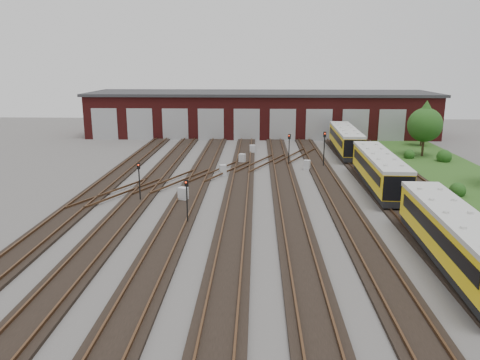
{
  "coord_description": "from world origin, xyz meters",
  "views": [
    {
      "loc": [
        -0.5,
        -30.93,
        10.75
      ],
      "look_at": [
        -1.79,
        3.48,
        2.0
      ],
      "focal_mm": 35.0,
      "sensor_mm": 36.0,
      "label": 1
    }
  ],
  "objects": [
    {
      "name": "bush_1",
      "position": [
        16.82,
        22.04,
        0.61
      ],
      "size": [
        1.22,
        1.22,
        1.22
      ],
      "primitive_type": "sphere",
      "color": "#1B4213",
      "rests_on": "ground"
    },
    {
      "name": "signal_mast_2",
      "position": [
        2.86,
        17.83,
        2.14
      ],
      "size": [
        0.3,
        0.29,
        3.37
      ],
      "rotation": [
        0.0,
        0.0,
        -0.43
      ],
      "color": "black",
      "rests_on": "ground"
    },
    {
      "name": "signal_mast_3",
      "position": [
        6.43,
        17.03,
        2.38
      ],
      "size": [
        0.28,
        0.26,
        3.74
      ],
      "rotation": [
        0.0,
        0.0,
        0.02
      ],
      "color": "black",
      "rests_on": "ground"
    },
    {
      "name": "tree_1",
      "position": [
        20.85,
        30.16,
        2.75
      ],
      "size": [
        2.58,
        2.58,
        4.28
      ],
      "color": "#322616",
      "rests_on": "ground"
    },
    {
      "name": "bush_2",
      "position": [
        20.1,
        20.36,
        0.8
      ],
      "size": [
        1.6,
        1.6,
        1.6
      ],
      "primitive_type": "sphere",
      "color": "#1B4213",
      "rests_on": "ground"
    },
    {
      "name": "track_network",
      "position": [
        -0.17,
        0.59,
        0.11
      ],
      "size": [
        30.4,
        70.0,
        0.33
      ],
      "color": "black",
      "rests_on": "ground"
    },
    {
      "name": "maintenance_shed",
      "position": [
        -0.01,
        39.97,
        3.2
      ],
      "size": [
        51.0,
        12.5,
        6.35
      ],
      "color": "#521514",
      "rests_on": "ground"
    },
    {
      "name": "signal_mast_1",
      "position": [
        -9.69,
        4.13,
        2.0
      ],
      "size": [
        0.26,
        0.25,
        3.13
      ],
      "rotation": [
        0.0,
        0.0,
        0.14
      ],
      "color": "black",
      "rests_on": "ground"
    },
    {
      "name": "bush_0",
      "position": [
        16.0,
        6.72,
        0.66
      ],
      "size": [
        1.32,
        1.32,
        1.32
      ],
      "primitive_type": "sphere",
      "color": "#1B4213",
      "rests_on": "ground"
    },
    {
      "name": "ground",
      "position": [
        0.0,
        0.0,
        0.0
      ],
      "size": [
        120.0,
        120.0,
        0.0
      ],
      "primitive_type": "plane",
      "color": "#464341",
      "rests_on": "ground"
    },
    {
      "name": "relay_cabinet_4",
      "position": [
        4.59,
        15.79,
        0.51
      ],
      "size": [
        0.73,
        0.67,
        1.01
      ],
      "primitive_type": "cube",
      "rotation": [
        0.0,
        0.0,
        -0.31
      ],
      "color": "#B3B4B8",
      "rests_on": "ground"
    },
    {
      "name": "metro_train",
      "position": [
        10.0,
        8.63,
        1.74
      ],
      "size": [
        2.9,
        45.38,
        2.75
      ],
      "rotation": [
        0.0,
        0.0,
        -0.04
      ],
      "color": "black",
      "rests_on": "ground"
    },
    {
      "name": "signal_mast_0",
      "position": [
        -5.21,
        -0.9,
        1.95
      ],
      "size": [
        0.25,
        0.24,
        3.07
      ],
      "rotation": [
        0.0,
        0.0,
        -0.27
      ],
      "color": "black",
      "rests_on": "ground"
    },
    {
      "name": "relay_cabinet_2",
      "position": [
        -3.81,
        13.14,
        0.52
      ],
      "size": [
        0.75,
        0.68,
        1.03
      ],
      "primitive_type": "cube",
      "rotation": [
        0.0,
        0.0,
        0.31
      ],
      "color": "#B3B4B8",
      "rests_on": "ground"
    },
    {
      "name": "grass_verge",
      "position": [
        19.0,
        10.0,
        0.03
      ],
      "size": [
        8.0,
        55.0,
        0.05
      ],
      "primitive_type": "cube",
      "color": "#214D19",
      "rests_on": "ground"
    },
    {
      "name": "relay_cabinet_1",
      "position": [
        -2.12,
        18.67,
        0.53
      ],
      "size": [
        0.79,
        0.74,
        1.05
      ],
      "primitive_type": "cube",
      "rotation": [
        0.0,
        0.0,
        -0.41
      ],
      "color": "#B3B4B8",
      "rests_on": "ground"
    },
    {
      "name": "relay_cabinet_3",
      "position": [
        -1.07,
        24.19,
        0.54
      ],
      "size": [
        0.7,
        0.61,
        1.07
      ],
      "primitive_type": "cube",
      "rotation": [
        0.0,
        0.0,
        0.11
      ],
      "color": "#B3B4B8",
      "rests_on": "ground"
    },
    {
      "name": "relay_cabinet_0",
      "position": [
        -6.3,
        4.29,
        0.57
      ],
      "size": [
        0.85,
        0.78,
        1.14
      ],
      "primitive_type": "cube",
      "rotation": [
        0.0,
        0.0,
        -0.37
      ],
      "color": "#B3B4B8",
      "rests_on": "ground"
    },
    {
      "name": "tree_0",
      "position": [
        18.74,
        23.37,
        4.16
      ],
      "size": [
        3.91,
        3.91,
        6.48
      ],
      "color": "#322616",
      "rests_on": "ground"
    }
  ]
}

